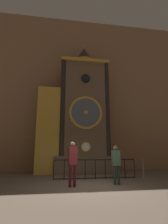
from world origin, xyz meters
name	(u,v)px	position (x,y,z in m)	size (l,w,h in m)	color
ground_plane	(89,188)	(0.00, 0.00, 0.00)	(28.00, 28.00, 0.00)	brown
cathedral_back_wall	(74,89)	(-0.09, 5.83, 6.04)	(24.00, 0.32, 12.10)	#936B4C
clock_tower	(77,116)	(0.01, 4.30, 3.64)	(4.91, 1.76, 8.93)	brown
railing_fence	(95,168)	(0.66, 1.89, 0.53)	(4.16, 0.05, 0.96)	black
visitor_near	(73,159)	(-0.64, 0.21, 1.05)	(0.39, 0.30, 1.75)	#461518
visitor_far	(116,161)	(1.26, 0.42, 0.96)	(0.35, 0.24, 1.61)	#213427
stanchion_post	(143,171)	(3.28, 2.01, 0.32)	(0.28, 0.28, 0.98)	gray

